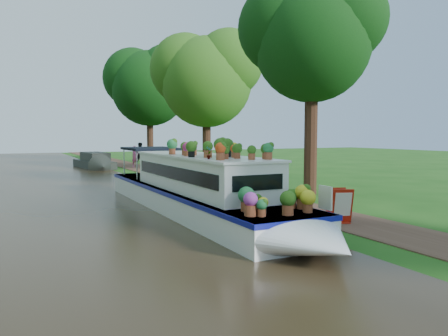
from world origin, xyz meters
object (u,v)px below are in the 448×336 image
(second_boat, at_px, (95,162))
(sandwich_board, at_px, (339,207))
(pedestrian_pink, at_px, (135,157))
(plant_boat, at_px, (200,188))
(pedestrian_dark, at_px, (141,154))

(second_boat, bearing_deg, sandwich_board, -90.24)
(pedestrian_pink, bearing_deg, plant_boat, -121.03)
(plant_boat, relative_size, pedestrian_pink, 8.53)
(sandwich_board, distance_m, pedestrian_dark, 23.99)
(second_boat, distance_m, sandwich_board, 23.38)
(plant_boat, bearing_deg, sandwich_board, -44.74)
(plant_boat, relative_size, second_boat, 2.20)
(plant_boat, height_order, pedestrian_pink, plant_boat)
(second_boat, distance_m, pedestrian_dark, 3.75)
(pedestrian_dark, bearing_deg, plant_boat, -110.26)
(sandwich_board, bearing_deg, pedestrian_dark, 109.13)
(second_boat, bearing_deg, pedestrian_pink, -16.81)
(pedestrian_dark, bearing_deg, sandwich_board, -101.84)
(second_boat, xyz_separation_m, sandwich_board, (2.49, -23.25, -0.00))
(pedestrian_pink, distance_m, pedestrian_dark, 1.47)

